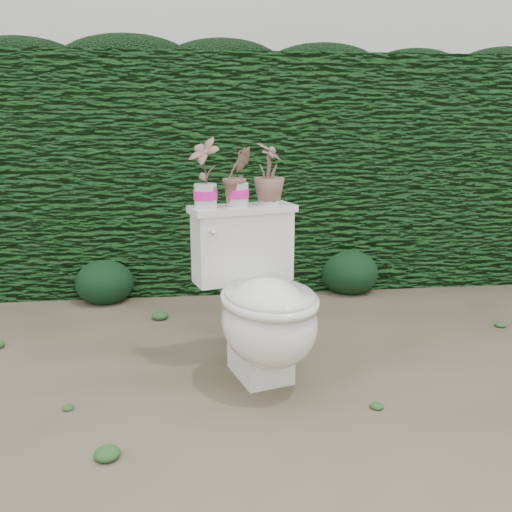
{
  "coord_description": "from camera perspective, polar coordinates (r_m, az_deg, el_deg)",
  "views": [
    {
      "loc": [
        -0.22,
        -2.48,
        1.15
      ],
      "look_at": [
        0.06,
        -0.03,
        0.55
      ],
      "focal_mm": 38.0,
      "sensor_mm": 36.0,
      "label": 1
    }
  ],
  "objects": [
    {
      "name": "ground",
      "position": [
        2.74,
        -1.28,
        -11.12
      ],
      "size": [
        60.0,
        60.0,
        0.0
      ],
      "primitive_type": "plane",
      "color": "#746950",
      "rests_on": "ground"
    },
    {
      "name": "hedge",
      "position": [
        4.1,
        -3.43,
        8.79
      ],
      "size": [
        8.0,
        1.0,
        1.6
      ],
      "primitive_type": "cube",
      "color": "#1A4D19",
      "rests_on": "ground"
    },
    {
      "name": "house_wall",
      "position": [
        8.56,
        -1.06,
        19.43
      ],
      "size": [
        8.0,
        3.5,
        4.0
      ],
      "primitive_type": "cube",
      "color": "silver",
      "rests_on": "ground"
    },
    {
      "name": "toilet",
      "position": [
        2.46,
        0.62,
        -5.17
      ],
      "size": [
        0.62,
        0.78,
        0.78
      ],
      "rotation": [
        0.0,
        0.0,
        0.27
      ],
      "color": "silver",
      "rests_on": "ground"
    },
    {
      "name": "potted_plant_left",
      "position": [
        2.5,
        -5.39,
        8.54
      ],
      "size": [
        0.19,
        0.19,
        0.3
      ],
      "primitive_type": "imported",
      "rotation": [
        0.0,
        0.0,
        5.47
      ],
      "color": "#377223",
      "rests_on": "toilet"
    },
    {
      "name": "potted_plant_center",
      "position": [
        2.55,
        -1.98,
        8.2
      ],
      "size": [
        0.17,
        0.16,
        0.26
      ],
      "primitive_type": "imported",
      "rotation": [
        0.0,
        0.0,
        0.36
      ],
      "color": "#377223",
      "rests_on": "toilet"
    },
    {
      "name": "potted_plant_right",
      "position": [
        2.61,
        1.38,
        8.5
      ],
      "size": [
        0.19,
        0.19,
        0.28
      ],
      "primitive_type": "imported",
      "rotation": [
        0.0,
        0.0,
        1.27
      ],
      "color": "#377223",
      "rests_on": "toilet"
    },
    {
      "name": "liriope_clump_1",
      "position": [
        3.75,
        -15.66,
        -2.25
      ],
      "size": [
        0.38,
        0.38,
        0.31
      ],
      "primitive_type": "ellipsoid",
      "color": "#113316",
      "rests_on": "ground"
    },
    {
      "name": "liriope_clump_2",
      "position": [
        3.88,
        9.79,
        -1.28
      ],
      "size": [
        0.4,
        0.4,
        0.32
      ],
      "primitive_type": "ellipsoid",
      "color": "#113316",
      "rests_on": "ground"
    }
  ]
}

